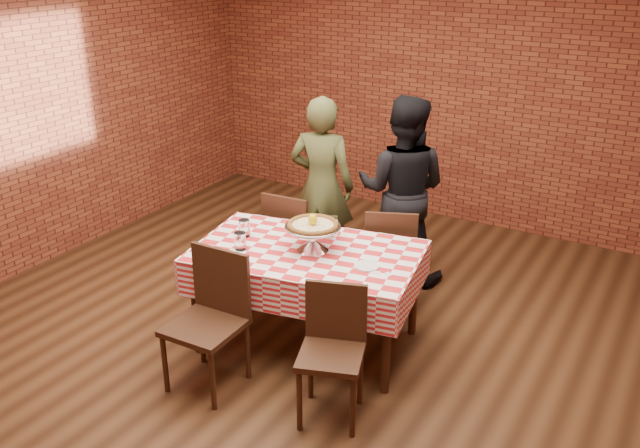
# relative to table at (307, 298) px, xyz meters

# --- Properties ---
(ground) EXTENTS (6.00, 6.00, 0.00)m
(ground) POSITION_rel_table_xyz_m (-0.08, -0.11, -0.38)
(ground) COLOR black
(ground) RESTS_ON ground
(back_wall) EXTENTS (5.50, 0.00, 5.50)m
(back_wall) POSITION_rel_table_xyz_m (-0.08, 2.89, 1.08)
(back_wall) COLOR maroon
(back_wall) RESTS_ON ground
(table) EXTENTS (1.71, 1.20, 0.75)m
(table) POSITION_rel_table_xyz_m (0.00, 0.00, 0.00)
(table) COLOR #351A0E
(table) RESTS_ON ground
(tablecloth) EXTENTS (1.75, 1.24, 0.27)m
(tablecloth) POSITION_rel_table_xyz_m (0.00, 0.00, 0.25)
(tablecloth) COLOR red
(tablecloth) RESTS_ON table
(pizza_stand) EXTENTS (0.48, 0.48, 0.18)m
(pizza_stand) POSITION_rel_table_xyz_m (0.03, 0.03, 0.47)
(pizza_stand) COLOR silver
(pizza_stand) RESTS_ON tablecloth
(pizza) EXTENTS (0.43, 0.43, 0.03)m
(pizza) POSITION_rel_table_xyz_m (0.03, 0.03, 0.57)
(pizza) COLOR beige
(pizza) RESTS_ON pizza_stand
(lemon) EXTENTS (0.08, 0.08, 0.08)m
(lemon) POSITION_rel_table_xyz_m (0.03, 0.03, 0.62)
(lemon) COLOR yellow
(lemon) RESTS_ON pizza
(water_glass_left) EXTENTS (0.09, 0.09, 0.13)m
(water_glass_left) POSITION_rel_table_xyz_m (-0.41, -0.23, 0.45)
(water_glass_left) COLOR white
(water_glass_left) RESTS_ON tablecloth
(water_glass_right) EXTENTS (0.09, 0.09, 0.13)m
(water_glass_right) POSITION_rel_table_xyz_m (-0.53, -0.02, 0.45)
(water_glass_right) COLOR white
(water_glass_right) RESTS_ON tablecloth
(side_plate) EXTENTS (0.20, 0.20, 0.01)m
(side_plate) POSITION_rel_table_xyz_m (0.49, -0.02, 0.39)
(side_plate) COLOR white
(side_plate) RESTS_ON tablecloth
(sweetener_packet_a) EXTENTS (0.06, 0.05, 0.00)m
(sweetener_packet_a) POSITION_rel_table_xyz_m (0.58, -0.07, 0.39)
(sweetener_packet_a) COLOR white
(sweetener_packet_a) RESTS_ON tablecloth
(sweetener_packet_b) EXTENTS (0.06, 0.05, 0.00)m
(sweetener_packet_b) POSITION_rel_table_xyz_m (0.66, -0.05, 0.39)
(sweetener_packet_b) COLOR white
(sweetener_packet_b) RESTS_ON tablecloth
(condiment_caddy) EXTENTS (0.13, 0.13, 0.15)m
(condiment_caddy) POSITION_rel_table_xyz_m (0.02, 0.30, 0.46)
(condiment_caddy) COLOR silver
(condiment_caddy) RESTS_ON tablecloth
(chair_near_left) EXTENTS (0.46, 0.46, 0.93)m
(chair_near_left) POSITION_rel_table_xyz_m (-0.30, -0.79, 0.09)
(chair_near_left) COLOR #351A0E
(chair_near_left) RESTS_ON ground
(chair_near_right) EXTENTS (0.49, 0.49, 0.87)m
(chair_near_right) POSITION_rel_table_xyz_m (0.58, -0.66, 0.06)
(chair_near_right) COLOR #351A0E
(chair_near_right) RESTS_ON ground
(chair_far_left) EXTENTS (0.44, 0.44, 0.89)m
(chair_far_left) POSITION_rel_table_xyz_m (-0.54, 0.70, 0.07)
(chair_far_left) COLOR #351A0E
(chair_far_left) RESTS_ON ground
(chair_far_right) EXTENTS (0.53, 0.53, 0.88)m
(chair_far_right) POSITION_rel_table_xyz_m (0.28, 0.83, 0.07)
(chair_far_right) COLOR #351A0E
(chair_far_right) RESTS_ON ground
(diner_olive) EXTENTS (0.65, 0.49, 1.59)m
(diner_olive) POSITION_rel_table_xyz_m (-0.54, 1.13, 0.42)
(diner_olive) COLOR #474B27
(diner_olive) RESTS_ON ground
(diner_black) EXTENTS (0.91, 0.77, 1.63)m
(diner_black) POSITION_rel_table_xyz_m (0.13, 1.34, 0.44)
(diner_black) COLOR black
(diner_black) RESTS_ON ground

